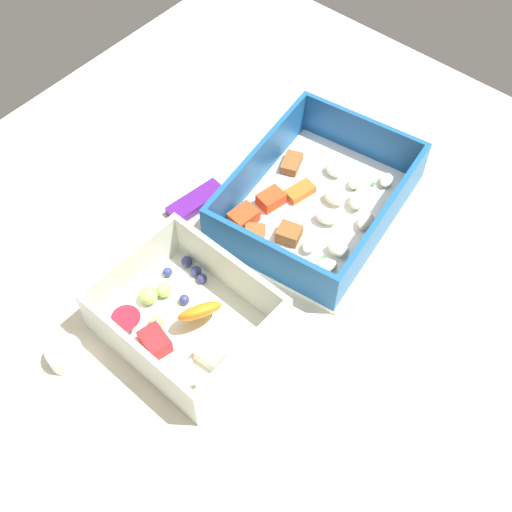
{
  "coord_description": "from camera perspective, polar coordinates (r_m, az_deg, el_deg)",
  "views": [
    {
      "loc": [
        -33.11,
        -25.79,
        61.7
      ],
      "look_at": [
        -2.11,
        0.54,
        4.0
      ],
      "focal_mm": 47.08,
      "sensor_mm": 36.0,
      "label": 1
    }
  ],
  "objects": [
    {
      "name": "pasta_container",
      "position": [
        0.76,
        5.03,
        4.53
      ],
      "size": [
        23.75,
        19.2,
        6.07
      ],
      "rotation": [
        0.0,
        0.0,
        0.14
      ],
      "color": "white",
      "rests_on": "table_surface"
    },
    {
      "name": "candy_bar",
      "position": [
        0.77,
        -5.12,
        4.62
      ],
      "size": [
        7.28,
        3.42,
        1.2
      ],
      "primitive_type": "cube",
      "rotation": [
        0.0,
        0.0,
        -0.15
      ],
      "color": "#51197A",
      "rests_on": "table_surface"
    },
    {
      "name": "fruit_bowl",
      "position": [
        0.67,
        -6.23,
        -5.38
      ],
      "size": [
        13.6,
        16.1,
        6.12
      ],
      "rotation": [
        0.0,
        0.0,
        -0.02
      ],
      "color": "silver",
      "rests_on": "table_surface"
    },
    {
      "name": "paper_cup_liner",
      "position": [
        0.68,
        -15.87,
        -8.09
      ],
      "size": [
        3.53,
        3.53,
        2.08
      ],
      "primitive_type": "cylinder",
      "color": "white",
      "rests_on": "table_surface"
    },
    {
      "name": "table_surface",
      "position": [
        0.74,
        1.38,
        -0.54
      ],
      "size": [
        80.0,
        80.0,
        2.0
      ],
      "primitive_type": "cube",
      "color": "beige",
      "rests_on": "ground"
    }
  ]
}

